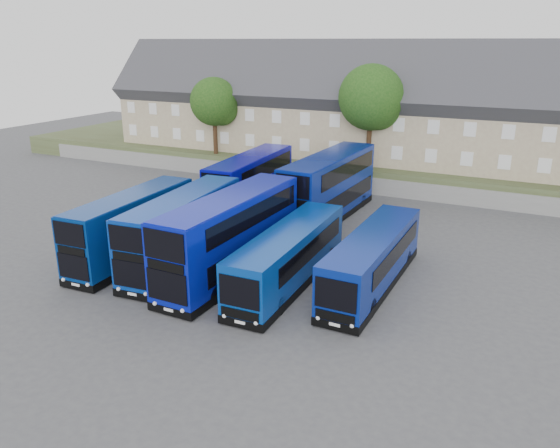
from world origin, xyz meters
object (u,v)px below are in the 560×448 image
at_px(dd_front_mid, 183,232).
at_px(coach_east_a, 289,258).
at_px(tree_west, 216,104).
at_px(dd_front_left, 132,228).
at_px(tree_mid, 373,100).

xyz_separation_m(dd_front_mid, coach_east_a, (6.91, 0.25, -0.57)).
height_order(dd_front_mid, tree_west, tree_west).
height_order(dd_front_left, coach_east_a, dd_front_left).
xyz_separation_m(dd_front_left, coach_east_a, (10.25, 0.91, -0.47)).
bearing_deg(dd_front_left, tree_west, 106.75).
distance_m(dd_front_mid, coach_east_a, 6.93).
height_order(dd_front_left, dd_front_mid, dd_front_mid).
relative_size(dd_front_left, dd_front_mid, 0.95).
height_order(tree_west, tree_mid, tree_mid).
bearing_deg(dd_front_left, tree_mid, 67.86).
height_order(dd_front_left, tree_mid, tree_mid).
bearing_deg(tree_mid, dd_front_left, -109.41).
height_order(dd_front_left, tree_west, tree_west).
bearing_deg(tree_mid, coach_east_a, -84.35).
bearing_deg(tree_west, dd_front_mid, -62.61).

